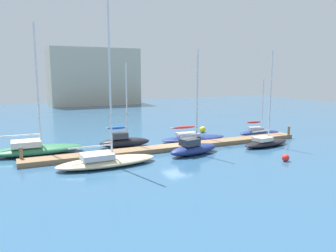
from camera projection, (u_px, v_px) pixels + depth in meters
name	position (u px, v px, depth m)	size (l,w,h in m)	color
ground_plane	(177.00, 149.00, 32.27)	(120.00, 120.00, 0.00)	#2D567A
dock_pier	(177.00, 147.00, 32.23)	(28.67, 1.73, 0.42)	#846647
dock_piling_near_end	(21.00, 155.00, 26.91)	(0.28, 0.28, 1.40)	#846647
dock_piling_far_end	(289.00, 132.00, 37.40)	(0.28, 0.28, 1.40)	#846647
sailboat_0	(35.00, 149.00, 29.94)	(8.32, 2.72, 11.76)	#2D7047
sailboat_1	(106.00, 160.00, 26.25)	(8.17, 2.88, 13.62)	beige
sailboat_2	(124.00, 141.00, 33.07)	(5.24, 2.11, 8.35)	black
sailboat_3	(194.00, 148.00, 30.00)	(5.59, 2.83, 8.98)	navy
sailboat_4	(193.00, 137.00, 36.03)	(7.64, 2.84, 9.90)	navy
sailboat_5	(266.00, 142.00, 33.41)	(5.95, 2.54, 9.55)	black
sailboat_6	(259.00, 131.00, 39.30)	(5.30, 2.34, 6.70)	navy
mooring_buoy_yellow	(203.00, 129.00, 41.24)	(0.77, 0.77, 0.77)	yellow
mooring_buoy_red	(286.00, 158.00, 27.71)	(0.62, 0.62, 0.62)	red
harbor_building_distant	(94.00, 77.00, 77.95)	(20.21, 10.10, 13.05)	#BCB299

